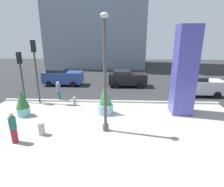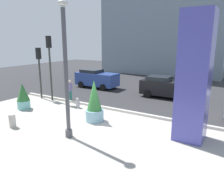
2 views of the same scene
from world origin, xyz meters
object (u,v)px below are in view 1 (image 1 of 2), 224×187
at_px(traffic_light_corner, 21,69).
at_px(car_curb_west, 63,77).
at_px(car_curb_east, 127,78).
at_px(art_pillar_blue, 184,71).
at_px(pedestrian_by_curb, 58,90).
at_px(pedestrian_on_sidewalk, 13,126).
at_px(concrete_bollard, 41,129).
at_px(car_intersection, 200,86).
at_px(potted_plant_near_left, 22,103).
at_px(lamp_post, 105,78).
at_px(traffic_light_far_side, 35,62).
at_px(fire_hydrant, 75,101).
at_px(potted_plant_mid_plaza, 105,99).

height_order(traffic_light_corner, car_curb_west, traffic_light_corner).
bearing_deg(car_curb_east, art_pillar_blue, -63.28).
bearing_deg(pedestrian_by_curb, car_curb_east, 40.94).
relative_size(traffic_light_corner, pedestrian_on_sidewalk, 2.48).
height_order(pedestrian_by_curb, pedestrian_on_sidewalk, pedestrian_by_curb).
bearing_deg(art_pillar_blue, concrete_bollard, -157.39).
xyz_separation_m(car_curb_east, pedestrian_on_sidewalk, (-6.16, -11.77, 0.02)).
xyz_separation_m(car_intersection, pedestrian_by_curb, (-12.67, -2.15, 0.03)).
height_order(concrete_bollard, traffic_light_corner, traffic_light_corner).
distance_m(art_pillar_blue, potted_plant_near_left, 11.35).
bearing_deg(lamp_post, traffic_light_far_side, 142.46).
xyz_separation_m(lamp_post, fire_hydrant, (-2.82, 4.04, -2.79)).
bearing_deg(fire_hydrant, traffic_light_corner, 173.34).
distance_m(potted_plant_mid_plaza, concrete_bollard, 4.67).
height_order(car_curb_east, pedestrian_by_curb, car_curb_east).
distance_m(car_curb_east, pedestrian_by_curb, 7.91).
distance_m(traffic_light_far_side, traffic_light_corner, 1.36).
bearing_deg(car_curb_west, potted_plant_near_left, -90.99).
distance_m(potted_plant_near_left, pedestrian_by_curb, 3.53).
xyz_separation_m(traffic_light_far_side, pedestrian_on_sidewalk, (1.30, -6.08, -2.45)).
distance_m(fire_hydrant, traffic_light_far_side, 4.35).
height_order(lamp_post, traffic_light_corner, lamp_post).
height_order(traffic_light_far_side, car_curb_east, traffic_light_far_side).
bearing_deg(pedestrian_on_sidewalk, traffic_light_far_side, 102.04).
bearing_deg(art_pillar_blue, potted_plant_near_left, -174.27).
xyz_separation_m(art_pillar_blue, concrete_bollard, (-8.76, -3.65, -2.67)).
xyz_separation_m(lamp_post, traffic_light_far_side, (-5.92, 4.55, 0.22)).
xyz_separation_m(lamp_post, potted_plant_mid_plaza, (-0.20, 2.48, -2.03)).
height_order(concrete_bollard, pedestrian_on_sidewalk, pedestrian_on_sidewalk).
bearing_deg(potted_plant_near_left, lamp_post, -17.39).
bearing_deg(concrete_bollard, traffic_light_corner, 124.61).
distance_m(art_pillar_blue, fire_hydrant, 8.52).
xyz_separation_m(traffic_light_far_side, car_intersection, (14.16, 2.66, -2.45)).
bearing_deg(pedestrian_by_curb, art_pillar_blue, -12.28).
distance_m(lamp_post, potted_plant_near_left, 6.57).
bearing_deg(traffic_light_far_side, traffic_light_corner, -179.93).
bearing_deg(car_curb_west, car_intersection, -13.25).
relative_size(potted_plant_near_left, car_curb_east, 0.44).
xyz_separation_m(traffic_light_far_side, pedestrian_by_curb, (1.48, 0.51, -2.42)).
xyz_separation_m(lamp_post, concrete_bollard, (-3.56, -0.68, -2.78)).
bearing_deg(pedestrian_by_curb, fire_hydrant, -32.25).
bearing_deg(traffic_light_far_side, car_intersection, 10.63).
bearing_deg(potted_plant_near_left, fire_hydrant, 35.48).
height_order(art_pillar_blue, fire_hydrant, art_pillar_blue).
bearing_deg(pedestrian_on_sidewalk, pedestrian_by_curb, 88.38).
height_order(car_curb_west, pedestrian_on_sidewalk, car_curb_west).
xyz_separation_m(traffic_light_far_side, car_curb_east, (7.46, 5.69, -2.47)).
distance_m(traffic_light_far_side, pedestrian_on_sidewalk, 6.68).
height_order(traffic_light_corner, car_curb_east, traffic_light_corner).
bearing_deg(fire_hydrant, lamp_post, -55.06).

